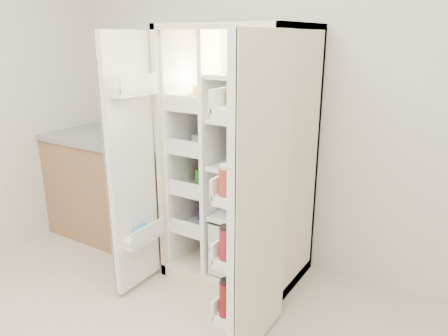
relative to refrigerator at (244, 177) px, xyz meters
The scene contains 5 objects.
wall_back 0.72m from the refrigerator, 62.83° to the left, with size 4.00×0.02×2.70m, color silver.
refrigerator is the anchor object (origin of this frame).
freezer_door 0.81m from the refrigerator, 130.47° to the right, with size 0.15×0.40×1.72m.
fridge_door 0.85m from the refrigerator, 56.13° to the right, with size 0.17×0.58×1.72m.
kitchen_counter 1.26m from the refrigerator, behind, with size 1.26×0.67×0.91m.
Camera 1 is at (1.24, -0.89, 1.72)m, focal length 34.00 mm.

